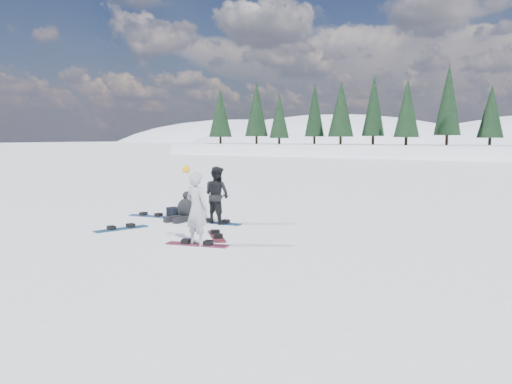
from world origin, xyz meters
TOP-DOWN VIEW (x-y plane):
  - ground at (0.00, 0.00)m, footprint 420.00×420.00m
  - alpine_backdrop at (-11.72, 189.18)m, footprint 412.50×227.00m
  - snowboarder_woman at (-1.53, -1.03)m, footprint 0.67×0.48m
  - snowboarder_man at (-2.87, 1.62)m, footprint 0.90×0.75m
  - seated_rider at (-4.02, 1.60)m, footprint 0.69×1.07m
  - gear_bag at (-4.72, 1.86)m, footprint 0.53×0.44m
  - snowboard_woman at (-1.53, -1.03)m, footprint 1.52×0.63m
  - snowboard_man at (-2.87, 1.62)m, footprint 1.52×0.43m
  - snowboard_loose_c at (-5.38, 1.53)m, footprint 1.53×0.53m
  - snowboard_loose_a at (-4.55, -0.51)m, footprint 0.73×1.51m
  - snowboard_loose_b at (-1.72, 0.00)m, footprint 1.23×1.28m

SIDE VIEW (x-z plane):
  - alpine_backdrop at x=-11.72m, z-range -40.58..12.62m
  - ground at x=0.00m, z-range 0.00..0.00m
  - snowboard_woman at x=-1.53m, z-range 0.00..0.03m
  - snowboard_man at x=-2.87m, z-range 0.00..0.03m
  - snowboard_loose_c at x=-5.38m, z-range 0.00..0.03m
  - snowboard_loose_a at x=-4.55m, z-range 0.00..0.03m
  - snowboard_loose_b at x=-1.72m, z-range 0.00..0.03m
  - gear_bag at x=-4.72m, z-range 0.00..0.30m
  - seated_rider at x=-4.02m, z-range -0.10..0.77m
  - snowboarder_man at x=-2.87m, z-range 0.00..1.67m
  - snowboarder_woman at x=-1.53m, z-range -0.06..1.80m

